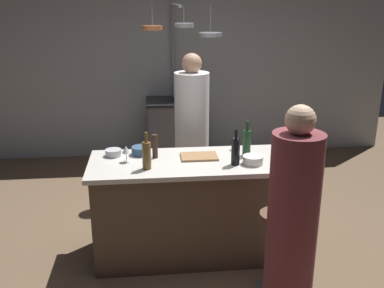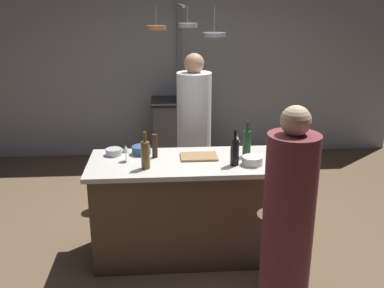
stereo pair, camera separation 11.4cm
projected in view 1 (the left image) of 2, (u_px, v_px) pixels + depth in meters
ground_plane at (194, 252)px, 4.06m from camera, size 9.00×9.00×0.00m
back_wall at (173, 66)px, 6.35m from camera, size 6.40×0.16×2.60m
kitchen_island at (194, 207)px, 3.92m from camera, size 1.80×0.72×0.90m
stove_range at (175, 131)px, 6.24m from camera, size 0.80×0.64×0.89m
chef at (192, 140)px, 4.68m from camera, size 0.36×0.36×1.71m
bar_stool_right at (274, 249)px, 3.41m from camera, size 0.28×0.28×0.68m
guest_right at (292, 230)px, 2.95m from camera, size 0.34×0.34×1.61m
overhead_pot_rack at (180, 46)px, 5.37m from camera, size 0.89×1.36×2.17m
cutting_board at (199, 157)px, 3.85m from camera, size 0.32×0.22×0.02m
pepper_mill at (155, 146)px, 3.81m from camera, size 0.05×0.05×0.21m
wine_bottle_green at (247, 142)px, 3.86m from camera, size 0.07×0.07×0.31m
wine_bottle_amber at (147, 155)px, 3.56m from camera, size 0.07×0.07×0.31m
wine_bottle_dark at (236, 152)px, 3.65m from camera, size 0.07×0.07×0.30m
wine_glass_near_right_guest at (282, 144)px, 3.88m from camera, size 0.07×0.07×0.15m
wine_glass_near_left_guest at (236, 138)px, 4.03m from camera, size 0.07×0.07×0.15m
wine_glass_by_chef at (126, 150)px, 3.71m from camera, size 0.07×0.07×0.15m
mixing_bowl_ceramic at (253, 160)px, 3.69m from camera, size 0.17×0.17×0.07m
mixing_bowl_blue at (141, 151)px, 3.91m from camera, size 0.17×0.17×0.07m
mixing_bowl_steel at (113, 153)px, 3.88m from camera, size 0.14×0.14×0.06m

